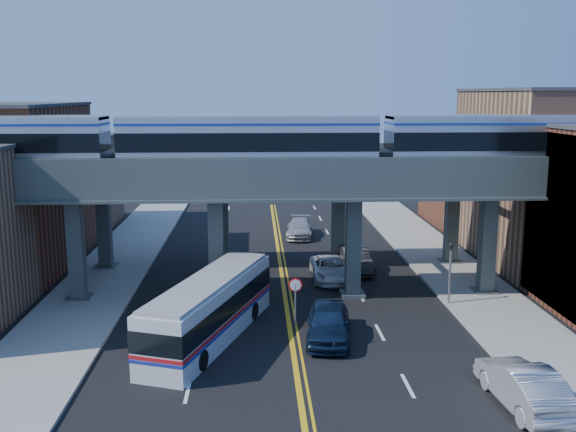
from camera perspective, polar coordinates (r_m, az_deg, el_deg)
name	(u,v)px	position (r m, az deg, el deg)	size (l,w,h in m)	color
ground	(293,350)	(30.71, 0.45, -11.82)	(120.00, 120.00, 0.00)	black
sidewalk_west	(96,288)	(41.24, -16.67, -6.19)	(5.00, 70.00, 0.16)	gray
sidewalk_east	(465,283)	(42.16, 15.50, -5.75)	(5.00, 70.00, 0.16)	gray
building_west_b	(9,188)	(47.80, -23.52, 2.32)	(8.00, 14.00, 11.00)	brown
building_west_c	(66,183)	(60.22, -19.14, 2.76)	(8.00, 10.00, 8.00)	#8C6148
building_east_b	(539,177)	(49.02, 21.45, 3.25)	(8.00, 14.00, 12.00)	#8C6148
building_east_c	(476,175)	(61.18, 16.39, 3.51)	(8.00, 10.00, 9.00)	brown
mural_panel	(564,230)	(36.83, 23.30, -1.14)	(0.10, 9.50, 9.50)	teal
elevated_viaduct_near	(285,189)	(36.72, -0.27, 2.44)	(52.00, 3.60, 7.40)	#3E4946
elevated_viaduct_far	(280,174)	(43.65, -0.70, 3.78)	(52.00, 3.60, 7.40)	#3E4946
transit_train	(249,142)	(36.39, -3.52, 6.61)	(44.66, 2.80, 3.26)	black
stop_sign	(295,294)	(32.93, 0.67, -6.97)	(0.76, 0.09, 2.63)	slate
traffic_signal	(450,266)	(37.21, 14.22, -4.34)	(0.15, 0.18, 4.10)	slate
transit_bus	(210,309)	(31.79, -6.96, -8.25)	(6.06, 11.36, 2.88)	silver
car_lane_a	(328,323)	(31.65, 3.62, -9.44)	(2.06, 5.13, 1.75)	#0E1D36
car_lane_b	(355,260)	(43.53, 5.98, -3.91)	(1.69, 4.85, 1.60)	#272729
car_lane_c	(331,269)	(41.54, 3.81, -4.71)	(2.37, 5.14, 1.43)	silver
car_lane_d	(300,228)	(53.71, 1.04, -1.08)	(2.08, 5.12, 1.49)	#9E9EA2
car_parked_curb	(523,385)	(26.89, 20.19, -13.94)	(1.82, 5.22, 1.72)	#99999D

